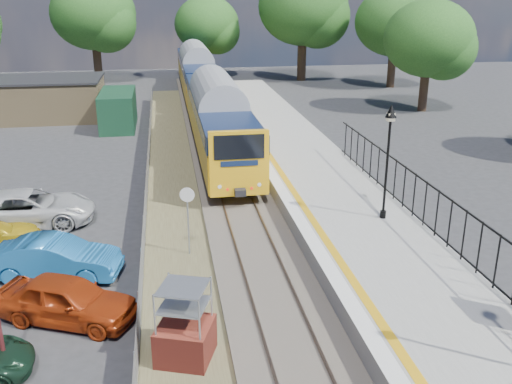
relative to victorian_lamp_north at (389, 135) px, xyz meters
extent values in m
plane|color=#2D2D30|center=(-5.30, -6.00, -4.30)|extent=(120.00, 120.00, 0.00)
cube|color=#473F38|center=(-5.30, 4.00, -4.20)|extent=(3.40, 80.00, 0.20)
cube|color=#4C472D|center=(-8.20, 2.00, -4.27)|extent=(2.60, 70.00, 0.06)
cube|color=brown|center=(-6.02, 4.00, -4.08)|extent=(0.07, 80.00, 0.14)
cube|color=brown|center=(-4.58, 4.00, -4.08)|extent=(0.07, 80.00, 0.14)
cube|color=gray|center=(-1.10, 2.00, -3.85)|extent=(5.00, 70.00, 0.90)
cube|color=silver|center=(-3.35, 2.00, -3.39)|extent=(0.50, 70.00, 0.01)
cube|color=gold|center=(-2.85, 2.00, -3.39)|extent=(0.30, 70.00, 0.01)
cylinder|color=black|center=(0.00, 0.00, -3.25)|extent=(0.24, 0.24, 0.30)
cylinder|color=black|center=(0.00, 0.00, -1.40)|extent=(0.10, 0.10, 3.70)
cube|color=black|center=(0.00, 0.00, 0.55)|extent=(0.08, 0.08, 0.30)
cube|color=beige|center=(0.00, 0.00, 0.72)|extent=(0.26, 0.26, 0.30)
cone|color=black|center=(0.00, 0.00, 0.95)|extent=(0.44, 0.44, 0.50)
cube|color=black|center=(1.25, -3.50, -1.65)|extent=(0.05, 26.00, 0.05)
cube|color=#947C53|center=(-17.30, 26.00, -2.80)|extent=(8.00, 6.00, 3.00)
cube|color=black|center=(-17.30, 26.00, -1.25)|extent=(8.20, 6.20, 0.15)
cube|color=#163C25|center=(-11.80, 22.00, -3.00)|extent=(2.40, 6.00, 2.60)
cylinder|color=#332319|center=(-15.30, 44.00, -2.37)|extent=(0.88, 0.88, 3.85)
ellipsoid|color=#214F1A|center=(-15.30, 44.00, 2.85)|extent=(8.80, 8.80, 7.48)
cylinder|color=#332319|center=(-3.30, 46.00, -2.72)|extent=(0.72, 0.72, 3.15)
ellipsoid|color=#214F1A|center=(-3.30, 46.00, 1.55)|extent=(7.20, 7.20, 6.12)
cylinder|color=#332319|center=(6.70, 42.00, -2.20)|extent=(0.96, 0.96, 4.20)
ellipsoid|color=#214F1A|center=(6.70, 42.00, 3.50)|extent=(9.60, 9.60, 8.16)
cylinder|color=#332319|center=(14.70, 36.00, -2.55)|extent=(0.80, 0.80, 3.50)
ellipsoid|color=#214F1A|center=(14.70, 36.00, 2.20)|extent=(8.00, 8.00, 6.80)
cylinder|color=#332319|center=(12.70, 24.00, -2.72)|extent=(0.72, 0.72, 3.15)
ellipsoid|color=#214F1A|center=(12.70, 24.00, 1.55)|extent=(7.20, 7.20, 6.12)
cube|color=gold|center=(-5.30, 14.06, -2.61)|extent=(2.80, 20.00, 1.90)
cube|color=#101E3D|center=(-5.30, 14.06, -1.31)|extent=(2.82, 20.00, 0.90)
cube|color=black|center=(-5.30, 14.06, -1.31)|extent=(2.82, 18.00, 0.70)
cube|color=black|center=(-5.30, 14.06, -3.79)|extent=(2.00, 18.00, 0.45)
cube|color=gold|center=(-5.30, 34.66, -2.61)|extent=(2.80, 20.00, 1.90)
cube|color=#101E3D|center=(-5.30, 34.66, -1.31)|extent=(2.82, 20.00, 0.90)
cube|color=black|center=(-5.30, 34.66, -1.31)|extent=(2.82, 18.00, 0.70)
cube|color=black|center=(-5.30, 34.66, -3.79)|extent=(2.00, 18.00, 0.45)
cube|color=black|center=(-5.30, 3.85, -1.26)|extent=(2.24, 0.04, 1.10)
cube|color=maroon|center=(-8.22, -6.83, -3.75)|extent=(1.81, 1.81, 1.09)
cylinder|color=#999EA3|center=(-7.80, -0.36, -3.06)|extent=(0.06, 0.06, 2.48)
cylinder|color=silver|center=(-7.80, -0.41, -1.82)|extent=(0.55, 0.15, 0.55)
imported|color=#A1320E|center=(-11.66, -4.32, -3.58)|extent=(4.56, 3.25, 1.44)
imported|color=#1C67AB|center=(-12.48, -1.36, -3.57)|extent=(4.65, 2.35, 1.46)
imported|color=silver|center=(-14.44, 3.71, -3.53)|extent=(5.57, 2.63, 1.54)
camera|label=1|loc=(-8.43, -20.16, 5.30)|focal=40.00mm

